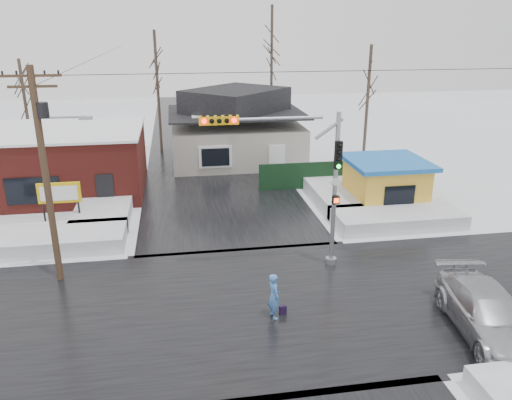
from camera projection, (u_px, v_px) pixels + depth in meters
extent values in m
plane|color=white|center=(256.00, 305.00, 19.58)|extent=(120.00, 120.00, 0.00)
cube|color=black|center=(256.00, 305.00, 19.58)|extent=(10.00, 120.00, 0.02)
cube|color=black|center=(256.00, 305.00, 19.58)|extent=(120.00, 10.00, 0.02)
cube|color=white|center=(53.00, 239.00, 24.59)|extent=(7.00, 3.00, 0.80)
cube|color=white|center=(397.00, 218.00, 27.33)|extent=(7.00, 3.00, 0.80)
cube|color=white|center=(107.00, 203.00, 29.54)|extent=(3.00, 8.00, 0.80)
cube|color=white|center=(334.00, 191.00, 31.67)|extent=(3.00, 8.00, 0.80)
cylinder|color=gray|center=(335.00, 192.00, 21.81)|extent=(0.20, 0.20, 7.00)
cylinder|color=gray|center=(331.00, 261.00, 22.93)|extent=(0.50, 0.50, 0.30)
cylinder|color=gray|center=(268.00, 119.00, 20.25)|extent=(4.60, 0.14, 0.14)
cube|color=gold|center=(219.00, 120.00, 19.95)|extent=(1.60, 0.28, 0.35)
sphere|color=#FF0C0C|center=(204.00, 121.00, 19.71)|extent=(0.20, 0.20, 0.20)
sphere|color=#FF0C0C|center=(234.00, 120.00, 19.89)|extent=(0.20, 0.20, 0.20)
cube|color=black|center=(338.00, 155.00, 21.06)|extent=(0.30, 0.22, 1.20)
sphere|color=#0CE533|center=(339.00, 166.00, 21.08)|extent=(0.18, 0.18, 0.18)
cube|color=black|center=(336.00, 200.00, 21.73)|extent=(0.30, 0.20, 0.35)
cylinder|color=#382619|center=(46.00, 180.00, 20.11)|extent=(0.28, 0.28, 9.00)
cube|color=#382619|center=(31.00, 76.00, 18.74)|extent=(2.20, 0.10, 0.10)
cube|color=#382619|center=(33.00, 87.00, 18.88)|extent=(1.80, 0.10, 0.10)
cylinder|color=black|center=(43.00, 110.00, 19.22)|extent=(0.44, 0.44, 0.60)
cylinder|color=gray|center=(61.00, 117.00, 19.42)|extent=(1.80, 0.08, 0.08)
cube|color=gray|center=(86.00, 118.00, 19.57)|extent=(0.50, 0.22, 0.12)
cube|color=maroon|center=(47.00, 162.00, 32.12)|extent=(12.00, 8.00, 4.00)
cube|color=white|center=(43.00, 131.00, 31.44)|extent=(12.20, 8.20, 0.15)
cube|color=black|center=(33.00, 191.00, 28.58)|extent=(3.00, 0.08, 1.60)
cube|color=black|center=(105.00, 192.00, 29.29)|extent=(1.00, 0.08, 2.20)
cylinder|color=black|center=(44.00, 213.00, 26.61)|extent=(0.10, 0.10, 1.80)
cylinder|color=black|center=(79.00, 211.00, 26.88)|extent=(0.10, 0.10, 1.80)
cube|color=gold|center=(59.00, 193.00, 26.38)|extent=(2.20, 0.18, 1.10)
cube|color=white|center=(59.00, 193.00, 26.28)|extent=(1.90, 0.02, 0.80)
cube|color=#AEA79D|center=(236.00, 142.00, 39.85)|extent=(10.00, 8.00, 3.00)
cube|color=black|center=(236.00, 112.00, 39.05)|extent=(10.40, 8.40, 0.12)
pyramid|color=black|center=(235.00, 100.00, 38.72)|extent=(9.00, 7.00, 1.80)
cube|color=maroon|center=(273.00, 97.00, 40.13)|extent=(0.70, 0.70, 1.40)
cube|color=white|center=(215.00, 157.00, 35.81)|extent=(2.40, 0.12, 1.60)
cube|color=yellow|center=(385.00, 185.00, 29.89)|extent=(4.00, 4.00, 2.60)
cube|color=#174DB1|center=(387.00, 162.00, 29.41)|extent=(4.60, 4.60, 0.25)
cube|color=black|center=(399.00, 196.00, 28.01)|extent=(1.80, 0.06, 1.20)
cube|color=black|center=(318.00, 175.00, 33.29)|extent=(8.00, 0.12, 1.80)
cylinder|color=#332821|center=(158.00, 93.00, 41.48)|extent=(0.24, 0.24, 10.00)
cylinder|color=#332821|center=(271.00, 76.00, 44.53)|extent=(0.24, 0.24, 12.00)
cylinder|color=#332821|center=(367.00, 105.00, 38.51)|extent=(0.24, 0.24, 9.00)
cylinder|color=#332821|center=(27.00, 112.00, 38.44)|extent=(0.24, 0.24, 8.00)
imported|color=#4476BF|center=(274.00, 296.00, 18.48)|extent=(0.57, 0.74, 1.81)
imported|color=#B7B8BE|center=(488.00, 314.00, 17.57)|extent=(2.96, 5.80, 1.61)
cube|color=black|center=(283.00, 311.00, 18.91)|extent=(0.29, 0.15, 0.35)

